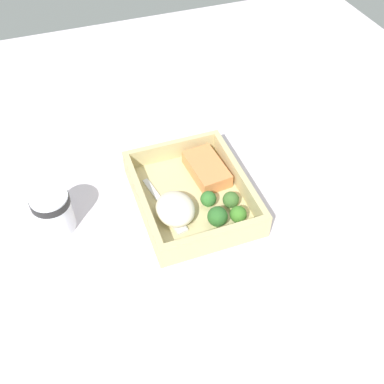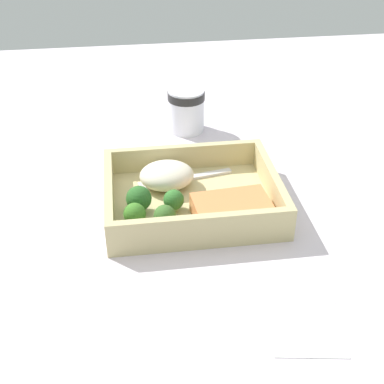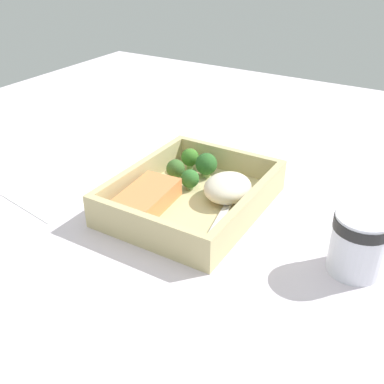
# 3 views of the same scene
# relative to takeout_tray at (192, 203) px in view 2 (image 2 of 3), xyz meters

# --- Properties ---
(ground_plane) EXTENTS (1.60, 1.60, 0.02)m
(ground_plane) POSITION_rel_takeout_tray_xyz_m (0.00, 0.00, -0.02)
(ground_plane) COLOR silver
(takeout_tray) EXTENTS (0.26, 0.21, 0.01)m
(takeout_tray) POSITION_rel_takeout_tray_xyz_m (0.00, 0.00, 0.00)
(takeout_tray) COLOR #C7B781
(takeout_tray) RESTS_ON ground_plane
(tray_rim) EXTENTS (0.26, 0.21, 0.04)m
(tray_rim) POSITION_rel_takeout_tray_xyz_m (0.00, 0.00, 0.03)
(tray_rim) COLOR #C7B781
(tray_rim) RESTS_ON takeout_tray
(salmon_fillet) EXTENTS (0.12, 0.07, 0.03)m
(salmon_fillet) POSITION_rel_takeout_tray_xyz_m (-0.05, 0.05, 0.02)
(salmon_fillet) COLOR #E9854B
(salmon_fillet) RESTS_ON takeout_tray
(mashed_potatoes) EXTENTS (0.09, 0.07, 0.04)m
(mashed_potatoes) POSITION_rel_takeout_tray_xyz_m (0.03, -0.05, 0.03)
(mashed_potatoes) COLOR beige
(mashed_potatoes) RESTS_ON takeout_tray
(broccoli_floret_1) EXTENTS (0.04, 0.04, 0.04)m
(broccoli_floret_1) POSITION_rel_takeout_tray_xyz_m (0.08, 0.02, 0.03)
(broccoli_floret_1) COLOR #86A461
(broccoli_floret_1) RESTS_ON takeout_tray
(broccoli_floret_2) EXTENTS (0.03, 0.03, 0.04)m
(broccoli_floret_2) POSITION_rel_takeout_tray_xyz_m (0.09, 0.06, 0.03)
(broccoli_floret_2) COLOR #7DA560
(broccoli_floret_2) RESTS_ON takeout_tray
(broccoli_floret_3) EXTENTS (0.03, 0.03, 0.04)m
(broccoli_floret_3) POSITION_rel_takeout_tray_xyz_m (0.05, 0.06, 0.02)
(broccoli_floret_3) COLOR #80AC59
(broccoli_floret_3) RESTS_ON takeout_tray
(broccoli_floret_4) EXTENTS (0.03, 0.03, 0.03)m
(broccoli_floret_4) POSITION_rel_takeout_tray_xyz_m (0.03, 0.02, 0.02)
(broccoli_floret_4) COLOR #80AD66
(broccoli_floret_4) RESTS_ON takeout_tray
(fork) EXTENTS (0.16, 0.05, 0.00)m
(fork) POSITION_rel_takeout_tray_xyz_m (0.01, -0.06, 0.01)
(fork) COLOR silver
(fork) RESTS_ON takeout_tray
(paper_cup) EXTENTS (0.07, 0.07, 0.08)m
(paper_cup) POSITION_rel_takeout_tray_xyz_m (-0.03, -0.26, 0.04)
(paper_cup) COLOR white
(paper_cup) RESTS_ON ground_plane
(receipt_slip) EXTENTS (0.11, 0.17, 0.00)m
(receipt_slip) POSITION_rel_takeout_tray_xyz_m (-0.10, 0.23, -0.00)
(receipt_slip) COLOR white
(receipt_slip) RESTS_ON ground_plane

